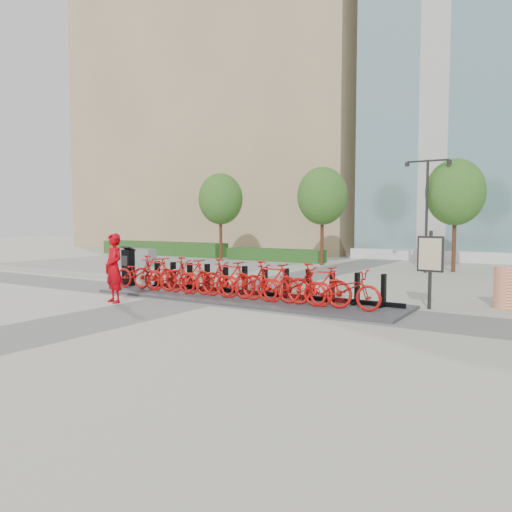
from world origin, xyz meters
The scene contains 28 objects.
ground centered at (0.00, 0.00, 0.00)m, with size 120.00×120.00×0.00m, color #A3A18C.
tan_building centered at (-16.00, 26.00, 15.00)m, with size 26.00×16.00×30.00m, color tan.
gravel_patch centered at (-10.00, 7.00, 0.01)m, with size 14.00×14.00×0.00m, color gray.
curb centered at (-10.00, 1.90, 0.07)m, with size 14.00×0.25×0.15m, color #9C9C92.
hedge_a centered at (-14.00, 13.50, 0.45)m, with size 10.00×1.40×0.90m, color #2C551F.
hedge_b centered at (-5.00, 13.20, 0.35)m, with size 6.00×1.20×0.70m, color #2C551F.
tree_0 centered at (-8.00, 12.00, 3.59)m, with size 2.60×2.60×5.10m.
tree_1 centered at (-1.50, 12.00, 3.59)m, with size 2.60×2.60×5.10m.
tree_2 centered at (5.00, 12.00, 3.59)m, with size 2.60×2.60×5.10m.
streetlamp centered at (4.00, 11.00, 3.13)m, with size 2.00×0.20×5.00m.
dock_pad centered at (1.30, 0.30, 0.04)m, with size 9.60×2.40×0.08m, color #3C3C41.
dock_rail_posts centered at (1.36, 0.77, 0.51)m, with size 8.02×0.50×0.85m, color black, non-canonical shape.
bike_0 centered at (-2.60, -0.05, 0.59)m, with size 0.67×1.92×1.01m, color #B60D0A.
bike_1 centered at (-1.88, -0.05, 0.64)m, with size 0.53×1.87×1.12m, color #B60D0A.
bike_2 centered at (-1.16, -0.05, 0.59)m, with size 0.67×1.92×1.01m, color #B60D0A.
bike_3 centered at (-0.44, -0.05, 0.64)m, with size 0.53×1.87×1.12m, color #B60D0A.
bike_4 centered at (0.28, -0.05, 0.59)m, with size 0.67×1.92×1.01m, color #B60D0A.
bike_5 centered at (1.00, -0.05, 0.64)m, with size 0.53×1.87×1.12m, color #B60D0A.
bike_6 centered at (1.72, -0.05, 0.59)m, with size 0.67×1.92×1.01m, color #B60D0A.
bike_7 centered at (2.44, -0.05, 0.64)m, with size 0.53×1.87×1.12m, color #B60D0A.
bike_8 centered at (3.16, -0.05, 0.59)m, with size 0.67×1.92×1.01m, color #B60D0A.
bike_9 centered at (3.88, -0.05, 0.64)m, with size 0.53×1.87×1.12m, color #B60D0A.
bike_10 centered at (4.60, -0.05, 0.59)m, with size 0.67×1.92×1.01m, color #B60D0A.
kiosk centered at (-3.48, 0.35, 0.73)m, with size 0.44×0.37×1.36m.
worker_red centered at (-1.49, -2.09, 0.98)m, with size 0.71×0.47×1.96m, color #B00009.
construction_barrel centered at (7.99, 2.70, 0.55)m, with size 0.57×0.57×1.10m, color #F74400.
jersey_barrier centered at (-9.50, 6.66, 0.44)m, with size 2.29×0.63×0.89m, color gray.
map_sign centered at (6.33, 1.53, 1.36)m, with size 0.68×0.19×2.05m.
Camera 1 is at (9.31, -11.82, 2.30)m, focal length 35.00 mm.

